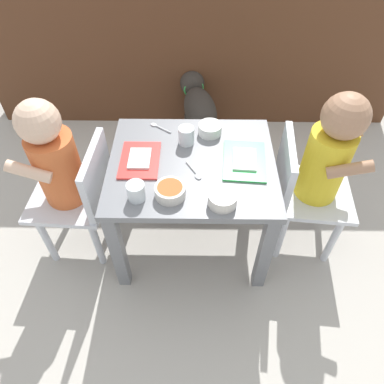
# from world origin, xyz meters

# --- Properties ---
(ground_plane) EXTENTS (7.00, 7.00, 0.00)m
(ground_plane) POSITION_xyz_m (0.00, 0.00, 0.00)
(ground_plane) COLOR #B2ADA3
(kitchen_cabinet_back) EXTENTS (2.22, 0.37, 0.95)m
(kitchen_cabinet_back) POSITION_xyz_m (0.00, 1.01, 0.47)
(kitchen_cabinet_back) COLOR #56331E
(kitchen_cabinet_back) RESTS_ON ground
(dining_table) EXTENTS (0.59, 0.50, 0.44)m
(dining_table) POSITION_xyz_m (0.00, 0.00, 0.36)
(dining_table) COLOR slate
(dining_table) RESTS_ON ground
(seated_child_left) EXTENTS (0.30, 0.30, 0.71)m
(seated_child_left) POSITION_xyz_m (-0.45, -0.03, 0.44)
(seated_child_left) COLOR silver
(seated_child_left) RESTS_ON ground
(seated_child_right) EXTENTS (0.31, 0.31, 0.72)m
(seated_child_right) POSITION_xyz_m (0.45, -0.00, 0.45)
(seated_child_right) COLOR silver
(seated_child_right) RESTS_ON ground
(dog) EXTENTS (0.23, 0.43, 0.33)m
(dog) POSITION_xyz_m (0.03, 0.67, 0.22)
(dog) COLOR #332D28
(dog) RESTS_ON ground
(food_tray_left) EXTENTS (0.14, 0.19, 0.02)m
(food_tray_left) POSITION_xyz_m (-0.18, 0.01, 0.45)
(food_tray_left) COLOR red
(food_tray_left) RESTS_ON dining_table
(food_tray_right) EXTENTS (0.16, 0.21, 0.02)m
(food_tray_right) POSITION_xyz_m (0.18, 0.01, 0.45)
(food_tray_right) COLOR green
(food_tray_right) RESTS_ON dining_table
(water_cup_left) EXTENTS (0.06, 0.06, 0.06)m
(water_cup_left) POSITION_xyz_m (-0.17, -0.17, 0.47)
(water_cup_left) COLOR white
(water_cup_left) RESTS_ON dining_table
(water_cup_right) EXTENTS (0.06, 0.06, 0.07)m
(water_cup_right) POSITION_xyz_m (-0.02, 0.11, 0.47)
(water_cup_right) COLOR white
(water_cup_right) RESTS_ON dining_table
(veggie_bowl_far) EXTENTS (0.09, 0.09, 0.04)m
(veggie_bowl_far) POSITION_xyz_m (0.10, -0.19, 0.47)
(veggie_bowl_far) COLOR silver
(veggie_bowl_far) RESTS_ON dining_table
(cereal_bowl_right_side) EXTENTS (0.10, 0.10, 0.04)m
(cereal_bowl_right_side) POSITION_xyz_m (-0.07, -0.15, 0.46)
(cereal_bowl_right_side) COLOR silver
(cereal_bowl_right_side) RESTS_ON dining_table
(veggie_bowl_near) EXTENTS (0.09, 0.09, 0.04)m
(veggie_bowl_near) POSITION_xyz_m (0.07, 0.16, 0.46)
(veggie_bowl_near) COLOR white
(veggie_bowl_near) RESTS_ON dining_table
(spoon_by_left_tray) EXTENTS (0.06, 0.09, 0.01)m
(spoon_by_left_tray) POSITION_xyz_m (0.01, -0.05, 0.45)
(spoon_by_left_tray) COLOR silver
(spoon_by_left_tray) RESTS_ON dining_table
(spoon_by_right_tray) EXTENTS (0.09, 0.07, 0.01)m
(spoon_by_right_tray) POSITION_xyz_m (-0.13, 0.19, 0.45)
(spoon_by_right_tray) COLOR silver
(spoon_by_right_tray) RESTS_ON dining_table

